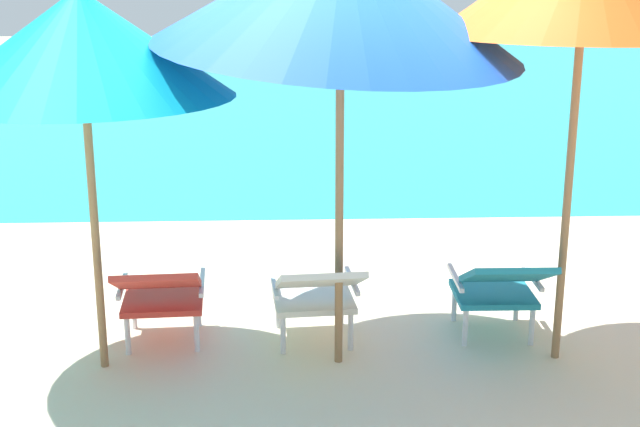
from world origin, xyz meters
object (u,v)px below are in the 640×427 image
at_px(lounge_chair_left, 161,292).
at_px(lounge_chair_right, 500,286).
at_px(lounge_chair_center, 316,291).
at_px(beach_umbrella_left, 81,44).

relative_size(lounge_chair_left, lounge_chair_right, 1.03).
xyz_separation_m(lounge_chair_center, beach_umbrella_left, (-1.34, -0.19, 1.59)).
xyz_separation_m(lounge_chair_center, lounge_chair_right, (1.20, 0.05, 0.00)).
bearing_deg(lounge_chair_left, lounge_chair_center, -1.31).
height_order(lounge_chair_left, lounge_chair_right, same).
height_order(lounge_chair_center, lounge_chair_right, same).
bearing_deg(beach_umbrella_left, lounge_chair_center, 8.20).
bearing_deg(lounge_chair_right, lounge_chair_left, -179.31).
xyz_separation_m(lounge_chair_right, beach_umbrella_left, (-2.54, -0.24, 1.59)).
relative_size(lounge_chair_right, beach_umbrella_left, 0.38).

